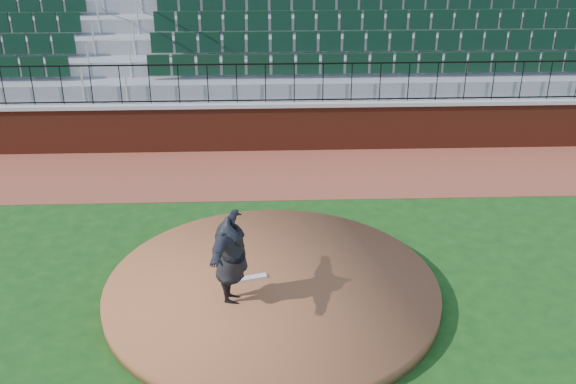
# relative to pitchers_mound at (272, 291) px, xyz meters

# --- Properties ---
(ground) EXTENTS (90.00, 90.00, 0.00)m
(ground) POSITION_rel_pitchers_mound_xyz_m (0.34, 0.02, -0.12)
(ground) COLOR #164112
(ground) RESTS_ON ground
(warning_track) EXTENTS (34.00, 3.20, 0.01)m
(warning_track) POSITION_rel_pitchers_mound_xyz_m (0.34, 5.42, -0.12)
(warning_track) COLOR brown
(warning_track) RESTS_ON ground
(field_wall) EXTENTS (34.00, 0.35, 1.20)m
(field_wall) POSITION_rel_pitchers_mound_xyz_m (0.34, 7.02, 0.47)
(field_wall) COLOR maroon
(field_wall) RESTS_ON ground
(wall_cap) EXTENTS (34.00, 0.45, 0.10)m
(wall_cap) POSITION_rel_pitchers_mound_xyz_m (0.34, 7.02, 1.12)
(wall_cap) COLOR #B7B7B7
(wall_cap) RESTS_ON field_wall
(wall_railing) EXTENTS (34.00, 0.05, 1.00)m
(wall_railing) POSITION_rel_pitchers_mound_xyz_m (0.34, 7.02, 1.67)
(wall_railing) COLOR black
(wall_railing) RESTS_ON wall_cap
(seating_stands) EXTENTS (34.00, 5.10, 4.60)m
(seating_stands) POSITION_rel_pitchers_mound_xyz_m (0.34, 9.75, 2.18)
(seating_stands) COLOR gray
(seating_stands) RESTS_ON ground
(concourse_wall) EXTENTS (34.00, 0.50, 5.50)m
(concourse_wall) POSITION_rel_pitchers_mound_xyz_m (0.34, 12.55, 2.62)
(concourse_wall) COLOR maroon
(concourse_wall) RESTS_ON ground
(pitchers_mound) EXTENTS (5.79, 5.79, 0.25)m
(pitchers_mound) POSITION_rel_pitchers_mound_xyz_m (0.00, 0.00, 0.00)
(pitchers_mound) COLOR brown
(pitchers_mound) RESTS_ON ground
(pitching_rubber) EXTENTS (0.54, 0.27, 0.03)m
(pitching_rubber) POSITION_rel_pitchers_mound_xyz_m (-0.34, 0.21, 0.14)
(pitching_rubber) COLOR silver
(pitching_rubber) RESTS_ON pitchers_mound
(pitcher) EXTENTS (0.79, 1.98, 1.57)m
(pitcher) POSITION_rel_pitchers_mound_xyz_m (-0.66, -0.46, 0.91)
(pitcher) COLOR black
(pitcher) RESTS_ON pitchers_mound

